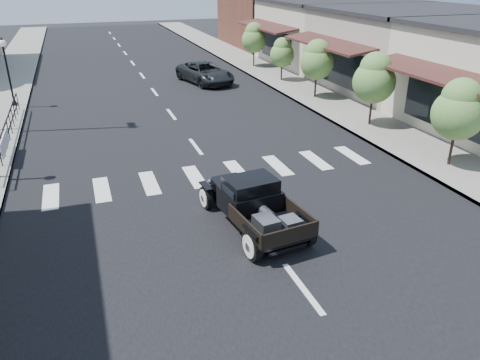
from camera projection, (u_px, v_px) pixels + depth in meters
name	position (u px, v px, depth m)	size (l,w,h in m)	color
ground	(256.00, 227.00, 13.40)	(120.00, 120.00, 0.00)	black
road	(161.00, 100.00, 26.30)	(14.00, 80.00, 0.02)	black
road_markings	(180.00, 126.00, 22.00)	(12.00, 60.00, 0.06)	silver
sidewalk_right	(298.00, 88.00, 28.82)	(3.00, 80.00, 0.15)	gray
storefront_mid	(412.00, 51.00, 28.15)	(10.00, 9.00, 4.50)	#ADA191
storefront_far	(336.00, 33.00, 35.89)	(10.00, 9.00, 4.50)	beige
far_building_right	(288.00, 7.00, 44.13)	(11.00, 10.00, 7.00)	brown
railing	(8.00, 129.00, 19.54)	(0.08, 10.00, 1.00)	black
banner	(6.00, 149.00, 17.93)	(0.04, 2.20, 0.60)	silver
lamp_post_c	(8.00, 72.00, 24.10)	(0.36, 0.36, 3.50)	black
small_tree_a	(456.00, 124.00, 16.69)	(1.85, 1.85, 3.08)	#517A38
small_tree_b	(373.00, 90.00, 21.13)	(1.91, 1.91, 3.18)	#517A38
small_tree_c	(316.00, 70.00, 25.83)	(1.83, 1.83, 3.05)	#517A38
small_tree_d	(282.00, 60.00, 29.96)	(1.54, 1.54, 2.57)	#517A38
small_tree_e	(254.00, 45.00, 34.24)	(1.80, 1.80, 3.00)	#517A38
hotrod_pickup	(254.00, 204.00, 13.14)	(1.98, 4.23, 1.47)	black
second_car	(205.00, 73.00, 30.01)	(2.19, 4.74, 1.32)	black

